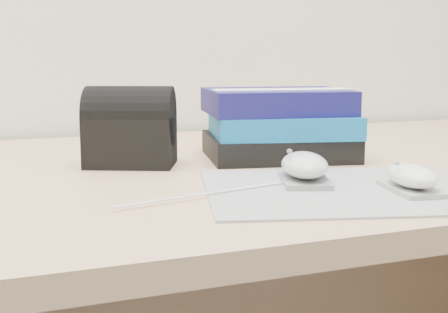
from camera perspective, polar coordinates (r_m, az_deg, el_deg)
name	(u,v)px	position (r m, az deg, el deg)	size (l,w,h in m)	color
desk	(242,290)	(1.10, 1.61, -12.12)	(1.60, 0.80, 0.73)	tan
mousepad	(347,189)	(0.79, 11.16, -2.97)	(0.35, 0.27, 0.00)	gray
mouse_rear	(304,167)	(0.81, 7.37, -1.00)	(0.09, 0.12, 0.04)	gray
mouse_front	(412,178)	(0.78, 16.79, -1.89)	(0.07, 0.10, 0.04)	#A4A4A6
usb_cable	(205,194)	(0.73, -1.71, -3.46)	(0.00, 0.00, 0.24)	white
book_stack	(279,124)	(1.01, 5.02, 2.97)	(0.26, 0.23, 0.11)	black
pouch	(130,127)	(0.94, -8.55, 2.65)	(0.15, 0.13, 0.12)	black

